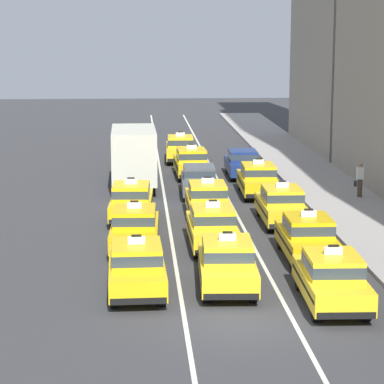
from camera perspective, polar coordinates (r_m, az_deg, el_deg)
The scene contains 21 objects.
ground_plane at distance 25.17m, azimuth 3.22°, elevation -8.75°, with size 160.00×160.00×0.00m, color #353538.
lane_stripe_left_center at distance 44.35m, azimuth -1.92°, elevation -0.03°, with size 0.14×80.00×0.01m, color silver.
lane_stripe_center_right at distance 44.56m, azimuth 2.20°, elevation 0.02°, with size 0.14×80.00×0.01m, color silver.
sidewalk_curb at distance 40.70m, azimuth 10.79°, elevation -1.13°, with size 4.00×90.00×0.15m, color #9E9993.
taxi_left_nearest at distance 27.64m, azimuth -3.75°, elevation -5.02°, with size 1.91×4.60×1.96m.
taxi_left_second at distance 32.95m, azimuth -3.88°, elevation -2.39°, with size 1.97×4.62×1.96m.
taxi_left_third at distance 37.98m, azimuth -4.11°, elevation -0.59°, with size 2.01×4.63×1.96m.
box_truck_left_fourth at distance 45.63m, azimuth -3.95°, elevation 2.52°, with size 2.36×6.98×3.27m.
taxi_left_fifth at distance 52.93m, azimuth -4.16°, elevation 2.71°, with size 1.91×4.60×1.96m.
taxi_center_nearest at distance 28.04m, azimuth 2.38°, elevation -4.78°, with size 2.01×4.63×1.96m.
taxi_center_second at distance 33.05m, azimuth 1.39°, elevation -2.33°, with size 1.84×4.57×1.96m.
taxi_center_third at distance 38.09m, azimuth 1.05°, elevation -0.53°, with size 1.85×4.57×1.96m.
sedan_center_fourth at distance 43.32m, azimuth 0.47°, elevation 0.84°, with size 1.88×4.35×1.58m.
taxi_center_fifth at distance 48.77m, azimuth -0.04°, elevation 2.03°, with size 1.90×4.59×1.96m.
taxi_center_sixth at distance 54.54m, azimuth -0.79°, elevation 2.99°, with size 1.96×4.61×1.96m.
taxi_right_nearest at distance 26.70m, azimuth 9.41°, elevation -5.73°, with size 1.95×4.61×1.96m.
taxi_right_second at distance 31.71m, azimuth 7.80°, elevation -3.00°, with size 1.89×4.59×1.96m.
taxi_right_third at distance 37.28m, azimuth 6.06°, elevation -0.85°, with size 1.86×4.58×1.96m.
taxi_right_fourth at distance 43.49m, azimuth 4.48°, elevation 0.89°, with size 1.92×4.60×1.96m.
sedan_right_fifth at distance 48.88m, azimuth 3.43°, elevation 1.99°, with size 1.82×4.33×1.58m.
pedestrian_near_crosswalk at distance 43.14m, azimuth 11.25°, elevation 0.81°, with size 0.47×0.24×1.72m.
Camera 1 is at (-2.91, -23.51, 8.51)m, focal length 79.07 mm.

